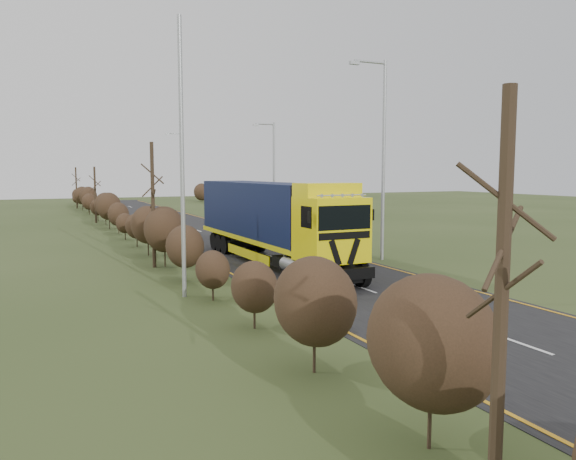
% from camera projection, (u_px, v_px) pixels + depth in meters
% --- Properties ---
extents(ground, '(160.00, 160.00, 0.00)m').
position_uv_depth(ground, '(311.00, 271.00, 26.39)').
color(ground, '#30401B').
rests_on(ground, ground).
extents(road, '(8.00, 120.00, 0.02)m').
position_uv_depth(road, '(239.00, 245.00, 35.42)').
color(road, black).
rests_on(road, ground).
extents(layby, '(6.00, 18.00, 0.02)m').
position_uv_depth(layby, '(271.00, 227.00, 47.16)').
color(layby, '#2B2926').
rests_on(layby, ground).
extents(lane_markings, '(7.52, 116.00, 0.01)m').
position_uv_depth(lane_markings, '(240.00, 245.00, 35.14)').
color(lane_markings, orange).
rests_on(lane_markings, road).
extents(hedgerow, '(2.24, 102.04, 6.05)m').
position_uv_depth(hedgerow, '(149.00, 227.00, 30.85)').
color(hedgerow, '#302215').
rests_on(hedgerow, ground).
extents(lorry, '(2.92, 15.05, 4.18)m').
position_uv_depth(lorry, '(271.00, 217.00, 28.09)').
color(lorry, black).
rests_on(lorry, ground).
extents(car_red_hatchback, '(1.78, 4.28, 1.45)m').
position_uv_depth(car_red_hatchback, '(299.00, 226.00, 40.48)').
color(car_red_hatchback, maroon).
rests_on(car_red_hatchback, ground).
extents(car_blue_sedan, '(1.62, 3.97, 1.28)m').
position_uv_depth(car_blue_sedan, '(250.00, 215.00, 51.88)').
color(car_blue_sedan, '#0A103B').
rests_on(car_blue_sedan, ground).
extents(streetlight_near, '(2.18, 0.21, 10.30)m').
position_uv_depth(streetlight_near, '(381.00, 151.00, 28.99)').
color(streetlight_near, '#9B9DA0').
rests_on(streetlight_near, ground).
extents(streetlight_mid, '(1.78, 0.18, 8.33)m').
position_uv_depth(streetlight_mid, '(273.00, 172.00, 42.90)').
color(streetlight_mid, '#9B9DA0').
rests_on(streetlight_mid, ground).
extents(streetlight_far, '(2.02, 0.19, 9.53)m').
position_uv_depth(streetlight_far, '(180.00, 166.00, 71.32)').
color(streetlight_far, '#9B9DA0').
rests_on(streetlight_far, ground).
extents(left_pole, '(0.16, 0.16, 10.18)m').
position_uv_depth(left_pole, '(182.00, 159.00, 20.37)').
color(left_pole, '#9B9DA0').
rests_on(left_pole, ground).
extents(speed_sign, '(0.63, 0.10, 2.29)m').
position_uv_depth(speed_sign, '(313.00, 217.00, 37.90)').
color(speed_sign, '#9B9DA0').
rests_on(speed_sign, ground).
extents(warning_board, '(0.67, 0.11, 1.76)m').
position_uv_depth(warning_board, '(231.00, 210.00, 52.65)').
color(warning_board, '#9B9DA0').
rests_on(warning_board, ground).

